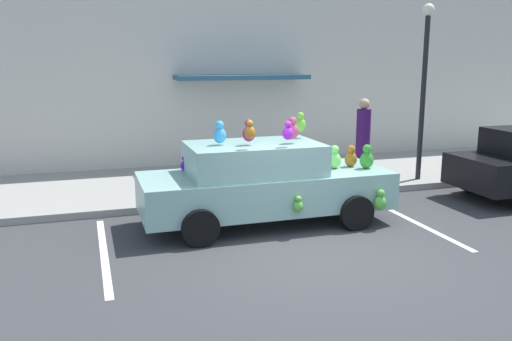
{
  "coord_description": "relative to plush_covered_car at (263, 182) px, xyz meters",
  "views": [
    {
      "loc": [
        -3.36,
        -7.52,
        3.1
      ],
      "look_at": [
        -0.2,
        2.3,
        0.9
      ],
      "focal_mm": 37.7,
      "sensor_mm": 36.0,
      "label": 1
    }
  ],
  "objects": [
    {
      "name": "parking_stripe_rear",
      "position": [
        -2.94,
        -0.7,
        -0.8
      ],
      "size": [
        0.12,
        3.6,
        0.01
      ],
      "primitive_type": "cube",
      "color": "silver",
      "rests_on": "ground"
    },
    {
      "name": "pedestrian_near_shopfront",
      "position": [
        3.37,
        2.37,
        0.27
      ],
      "size": [
        0.35,
        0.35,
        1.95
      ],
      "color": "#3A1455",
      "rests_on": "sidewalk"
    },
    {
      "name": "sidewalk",
      "position": [
        0.25,
        3.3,
        -0.73
      ],
      "size": [
        24.0,
        4.0,
        0.15
      ],
      "primitive_type": "cube",
      "color": "gray",
      "rests_on": "ground"
    },
    {
      "name": "teddy_bear_on_sidewalk",
      "position": [
        0.25,
        1.78,
        -0.37
      ],
      "size": [
        0.32,
        0.27,
        0.61
      ],
      "color": "#9E723D",
      "rests_on": "sidewalk"
    },
    {
      "name": "parking_stripe_front",
      "position": [
        2.78,
        -0.7,
        -0.8
      ],
      "size": [
        0.12,
        3.6,
        0.01
      ],
      "primitive_type": "cube",
      "color": "silver",
      "rests_on": "ground"
    },
    {
      "name": "street_lamp_post",
      "position": [
        4.61,
        1.8,
        1.86
      ],
      "size": [
        0.28,
        0.28,
        4.14
      ],
      "color": "black",
      "rests_on": "sidewalk"
    },
    {
      "name": "storefront_building",
      "position": [
        0.26,
        5.45,
        2.39
      ],
      "size": [
        24.0,
        1.25,
        6.4
      ],
      "color": "beige",
      "rests_on": "ground"
    },
    {
      "name": "plush_covered_car",
      "position": [
        0.0,
        0.0,
        0.0
      ],
      "size": [
        4.65,
        2.0,
        2.05
      ],
      "color": "#89B7AF",
      "rests_on": "ground"
    },
    {
      "name": "ground_plane",
      "position": [
        0.25,
        -1.7,
        -0.81
      ],
      "size": [
        60.0,
        60.0,
        0.0
      ],
      "primitive_type": "plane",
      "color": "#38383A"
    }
  ]
}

